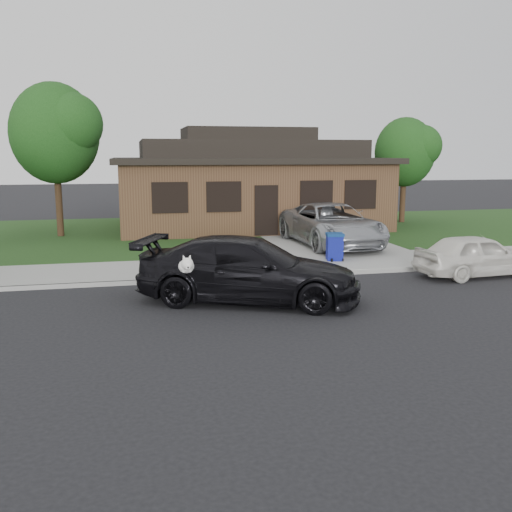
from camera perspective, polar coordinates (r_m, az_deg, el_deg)
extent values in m
plane|color=black|center=(12.84, -4.85, -5.98)|extent=(120.00, 120.00, 0.00)
cube|color=gray|center=(17.66, -7.06, -1.35)|extent=(60.00, 3.00, 0.12)
cube|color=gray|center=(16.20, -6.54, -2.39)|extent=(60.00, 0.12, 0.12)
cube|color=#193814|center=(25.52, -8.82, 2.17)|extent=(60.00, 13.00, 0.13)
cube|color=gray|center=(23.76, 6.28, 1.65)|extent=(4.50, 13.00, 0.14)
imported|color=black|center=(13.87, -0.72, -1.38)|extent=(5.84, 4.11, 1.57)
ellipsoid|color=white|center=(12.58, -6.99, -1.03)|extent=(0.34, 0.40, 0.30)
sphere|color=white|center=(12.33, -6.90, -0.78)|extent=(0.26, 0.26, 0.26)
cube|color=white|center=(12.22, -6.83, -1.10)|extent=(0.09, 0.12, 0.08)
sphere|color=black|center=(12.16, -6.80, -1.15)|extent=(0.04, 0.04, 0.04)
cone|color=white|center=(12.35, -7.24, -0.14)|extent=(0.11, 0.11, 0.14)
cone|color=white|center=(12.36, -6.63, -0.11)|extent=(0.11, 0.11, 0.14)
imported|color=#A5A8AC|center=(21.84, 7.56, 3.15)|extent=(2.91, 5.81, 1.58)
imported|color=white|center=(17.96, 21.24, 0.08)|extent=(3.81, 1.77, 1.26)
cube|color=navy|center=(18.76, 7.86, 0.77)|extent=(0.59, 0.59, 0.82)
cube|color=navy|center=(18.69, 7.90, 2.14)|extent=(0.64, 0.64, 0.09)
cylinder|color=black|center=(18.53, 7.58, -0.43)|extent=(0.07, 0.13, 0.13)
cylinder|color=black|center=(18.66, 8.63, -0.38)|extent=(0.07, 0.13, 0.13)
cube|color=#422B1C|center=(27.87, -0.92, 6.19)|extent=(12.00, 8.00, 3.00)
cube|color=black|center=(27.81, -0.93, 9.53)|extent=(12.60, 8.60, 0.25)
cube|color=black|center=(27.81, -0.93, 10.61)|extent=(10.00, 6.50, 0.80)
cube|color=black|center=(27.82, -0.93, 12.06)|extent=(6.00, 3.50, 0.60)
cube|color=black|center=(23.99, 1.04, 4.59)|extent=(1.00, 0.06, 2.10)
cube|color=black|center=(23.33, -8.60, 5.79)|extent=(1.30, 0.05, 1.10)
cube|color=black|center=(23.58, -3.24, 5.94)|extent=(1.30, 0.05, 1.10)
cube|color=black|center=(24.55, 6.07, 6.06)|extent=(1.30, 0.05, 1.10)
cube|color=black|center=(25.26, 10.39, 6.07)|extent=(1.30, 0.05, 1.10)
cylinder|color=#332114|center=(25.49, -19.08, 4.67)|extent=(0.28, 0.28, 2.48)
ellipsoid|color=#143811|center=(25.41, -19.48, 11.50)|extent=(3.60, 3.60, 4.14)
sphere|color=#26591E|center=(24.82, -17.99, 12.46)|extent=(2.52, 2.52, 2.52)
cylinder|color=#332114|center=(30.10, 14.44, 5.24)|extent=(0.28, 0.28, 2.03)
ellipsoid|color=#143811|center=(30.00, 14.65, 10.02)|extent=(3.00, 3.00, 3.45)
sphere|color=#26591E|center=(29.89, 16.12, 10.53)|extent=(2.10, 2.10, 2.10)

